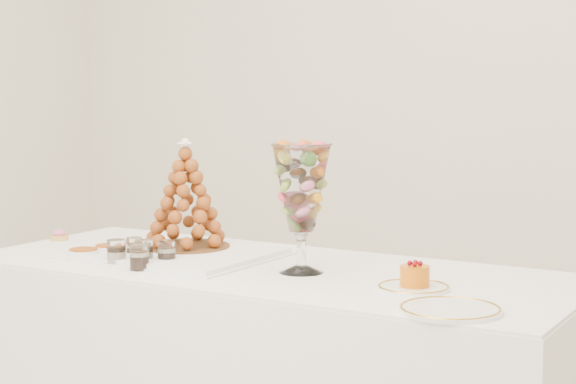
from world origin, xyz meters
The scene contains 15 objects.
buffet_table centered at (-0.05, 0.29, 0.36)m, with size 1.89×0.78×0.72m.
lace_tray centered at (-0.41, 0.29, 0.73)m, with size 0.61×0.46×0.02m, color white.
macaron_vase centered at (0.08, 0.26, 0.96)m, with size 0.17×0.17×0.38m.
cake_plate centered at (0.45, 0.21, 0.72)m, with size 0.20×0.20×0.01m, color white.
spare_plate centered at (0.63, 0.01, 0.72)m, with size 0.25×0.25×0.01m, color white.
pink_tart centered at (-0.94, 0.33, 0.73)m, with size 0.06×0.06×0.04m.
verrine_a centered at (-0.49, 0.19, 0.75)m, with size 0.05×0.05×0.07m, color white.
verrine_b centered at (-0.40, 0.12, 0.75)m, with size 0.06×0.06×0.08m, color white.
verrine_c centered at (-0.33, 0.15, 0.75)m, with size 0.05×0.05×0.07m, color white.
verrine_d centered at (-0.47, 0.08, 0.76)m, with size 0.06×0.06×0.08m, color white.
verrine_e centered at (-0.36, 0.05, 0.75)m, with size 0.06×0.06×0.08m, color white.
ramekin_back centered at (-0.60, 0.20, 0.73)m, with size 0.09×0.09×0.03m, color white.
ramekin_front centered at (-0.62, 0.10, 0.73)m, with size 0.10×0.10×0.03m, color white.
croquembouche centered at (-0.40, 0.35, 0.91)m, with size 0.29×0.29×0.35m.
mousse_cake centered at (0.45, 0.21, 0.75)m, with size 0.08×0.08×0.07m.
Camera 1 is at (1.42, -2.16, 1.27)m, focal length 60.00 mm.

